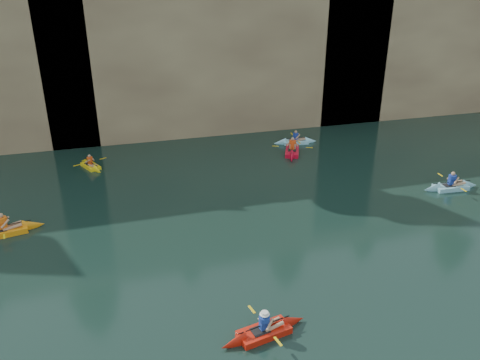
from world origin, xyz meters
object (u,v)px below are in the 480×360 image
object	(u,v)px
kayaker_ltblue_near	(451,187)
kayaker_red_far	(292,151)
main_kayaker	(264,331)
kayaker_orange	(4,231)

from	to	relation	value
kayaker_ltblue_near	kayaker_red_far	xyz separation A→B (m)	(-6.05, 7.50, 0.01)
main_kayaker	kayaker_orange	xyz separation A→B (m)	(-8.97, 9.16, 0.01)
kayaker_orange	kayaker_ltblue_near	world-z (taller)	kayaker_orange
kayaker_orange	kayaker_red_far	bearing A→B (deg)	9.40
kayaker_orange	kayaker_red_far	xyz separation A→B (m)	(16.03, 6.03, 0.00)
kayaker_ltblue_near	kayaker_red_far	size ratio (longest dim) A/B	0.89
main_kayaker	kayaker_orange	size ratio (longest dim) A/B	0.90
kayaker_ltblue_near	kayaker_red_far	bearing A→B (deg)	132.83
main_kayaker	kayaker_red_far	world-z (taller)	kayaker_red_far
kayaker_orange	kayaker_ltblue_near	size ratio (longest dim) A/B	1.07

